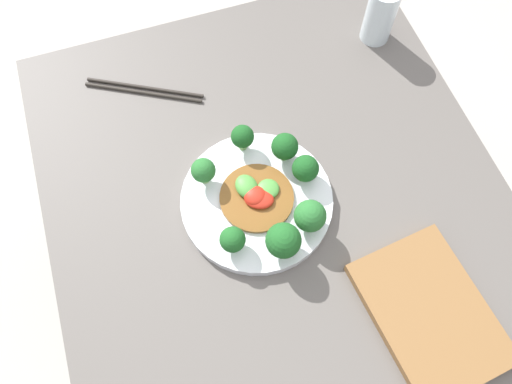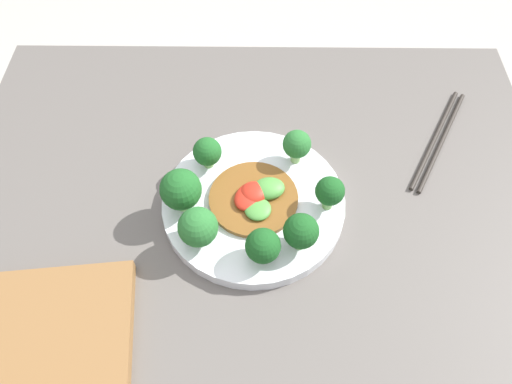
{
  "view_description": "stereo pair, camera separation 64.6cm",
  "coord_description": "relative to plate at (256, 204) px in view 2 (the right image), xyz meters",
  "views": [
    {
      "loc": [
        -0.33,
        0.15,
        1.56
      ],
      "look_at": [
        0.0,
        0.04,
        0.8
      ],
      "focal_mm": 35.0,
      "sensor_mm": 36.0,
      "label": 1
    },
    {
      "loc": [
        0.01,
        -0.36,
        1.37
      ],
      "look_at": [
        0.0,
        0.04,
        0.8
      ],
      "focal_mm": 35.0,
      "sensor_mm": 36.0,
      "label": 2
    }
  ],
  "objects": [
    {
      "name": "broccoli_northwest",
      "position": [
        -0.07,
        0.06,
        0.04
      ],
      "size": [
        0.04,
        0.04,
        0.05
      ],
      "color": "#70A356",
      "rests_on": "plate"
    },
    {
      "name": "ground_plane",
      "position": [
        -0.0,
        -0.04,
        -0.77
      ],
      "size": [
        8.0,
        8.0,
        0.0
      ],
      "primitive_type": "plane",
      "color": "#B7B2A8"
    },
    {
      "name": "broccoli_south",
      "position": [
        0.01,
        -0.09,
        0.04
      ],
      "size": [
        0.05,
        0.05,
        0.06
      ],
      "color": "#89B76B",
      "rests_on": "plate"
    },
    {
      "name": "broccoli_southeast",
      "position": [
        0.06,
        -0.07,
        0.04
      ],
      "size": [
        0.05,
        0.05,
        0.06
      ],
      "color": "#7AAD5B",
      "rests_on": "plate"
    },
    {
      "name": "broccoli_southwest",
      "position": [
        -0.08,
        -0.07,
        0.04
      ],
      "size": [
        0.05,
        0.05,
        0.06
      ],
      "color": "#89B76B",
      "rests_on": "plate"
    },
    {
      "name": "stirfry_center",
      "position": [
        0.0,
        -0.0,
        0.02
      ],
      "size": [
        0.13,
        0.13,
        0.02
      ],
      "color": "brown",
      "rests_on": "plate"
    },
    {
      "name": "broccoli_west",
      "position": [
        -0.1,
        -0.01,
        0.05
      ],
      "size": [
        0.06,
        0.06,
        0.07
      ],
      "color": "#89B76B",
      "rests_on": "plate"
    },
    {
      "name": "chopsticks",
      "position": [
        0.29,
        0.13,
        -0.01
      ],
      "size": [
        0.13,
        0.21,
        0.01
      ],
      "color": "#2D2823",
      "rests_on": "table"
    },
    {
      "name": "cutting_board",
      "position": [
        -0.27,
        -0.2,
        0.0
      ],
      "size": [
        0.26,
        0.2,
        0.02
      ],
      "color": "brown",
      "rests_on": "table"
    },
    {
      "name": "table",
      "position": [
        -0.0,
        -0.04,
        -0.39
      ],
      "size": [
        0.91,
        0.8,
        0.76
      ],
      "color": "#5B5651",
      "rests_on": "ground_plane"
    },
    {
      "name": "broccoli_east",
      "position": [
        0.1,
        -0.01,
        0.05
      ],
      "size": [
        0.04,
        0.04,
        0.06
      ],
      "color": "#70A356",
      "rests_on": "plate"
    },
    {
      "name": "plate",
      "position": [
        0.0,
        0.0,
        0.0
      ],
      "size": [
        0.26,
        0.26,
        0.02
      ],
      "color": "silver",
      "rests_on": "table"
    },
    {
      "name": "broccoli_northeast",
      "position": [
        0.06,
        0.07,
        0.05
      ],
      "size": [
        0.04,
        0.04,
        0.06
      ],
      "color": "#89B76B",
      "rests_on": "plate"
    }
  ]
}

